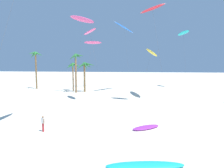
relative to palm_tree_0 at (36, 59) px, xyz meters
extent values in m
cylinder|color=brown|center=(-0.01, -0.03, -3.15)|extent=(0.41, 0.41, 9.83)
cone|color=#287533|center=(0.96, 0.06, 1.33)|extent=(2.23, 0.76, 1.39)
cone|color=#287533|center=(0.46, 0.86, 1.42)|extent=(1.53, 2.21, 1.23)
cone|color=#287533|center=(-0.34, 0.93, 1.42)|extent=(1.24, 2.27, 1.23)
cone|color=#287533|center=(-0.78, 0.04, 1.02)|extent=(1.97, 0.75, 1.90)
cone|color=#287533|center=(-0.57, -0.92, 1.54)|extent=(1.65, 2.17, 1.01)
cone|color=#287533|center=(0.30, -0.89, 1.20)|extent=(1.25, 2.18, 1.61)
cylinder|color=olive|center=(11.21, -3.05, -4.63)|extent=(0.33, 0.33, 6.86)
cone|color=#287533|center=(12.15, -2.97, -1.55)|extent=(2.13, 0.73, 1.22)
cone|color=#287533|center=(11.60, -2.20, -1.59)|extent=(1.38, 2.12, 1.28)
cone|color=#287533|center=(10.39, -2.55, -1.54)|extent=(2.08, 1.57, 1.19)
cone|color=#287533|center=(10.59, -3.58, -1.80)|extent=(1.85, 1.71, 1.64)
cone|color=#287533|center=(11.33, -3.78, -1.89)|extent=(0.86, 1.93, 1.78)
cylinder|color=olive|center=(12.68, -5.50, -3.56)|extent=(0.42, 0.42, 9.00)
cone|color=#23662D|center=(13.61, -5.32, 0.76)|extent=(2.08, 0.94, 0.90)
cone|color=#23662D|center=(13.10, -4.71, 0.57)|extent=(1.45, 2.04, 1.25)
cone|color=#23662D|center=(12.40, -4.72, 0.44)|extent=(1.17, 2.03, 1.48)
cone|color=#23662D|center=(11.93, -5.58, 0.32)|extent=(1.90, 0.73, 1.67)
cone|color=#23662D|center=(12.37, -6.29, 0.45)|extent=(1.23, 2.03, 1.46)
cone|color=#23662D|center=(12.90, -6.16, 0.26)|extent=(1.12, 1.87, 1.76)
cylinder|color=brown|center=(14.45, -4.26, -4.58)|extent=(0.44, 0.44, 6.97)
cone|color=#23662D|center=(15.77, -4.18, -1.37)|extent=(2.78, 0.71, 1.10)
cone|color=#23662D|center=(15.06, -3.20, -1.66)|extent=(1.82, 2.60, 1.65)
cone|color=#23662D|center=(13.97, -3.06, -1.48)|extent=(1.54, 2.75, 1.32)
cone|color=#23662D|center=(13.38, -4.09, -1.88)|extent=(2.57, 0.94, 2.03)
cone|color=#23662D|center=(13.71, -5.11, -1.82)|extent=(2.10, 2.31, 1.93)
cone|color=#23662D|center=(15.03, -5.21, -1.86)|extent=(1.79, 2.46, 1.99)
ellipsoid|color=#EA5193|center=(14.59, 5.27, 4.72)|extent=(5.12, 2.91, 0.91)
ellipsoid|color=red|center=(14.59, 5.27, 4.75)|extent=(4.93, 2.15, 0.41)
cylinder|color=#4C4C51|center=(14.15, 0.48, -1.71)|extent=(0.90, 9.58, 12.71)
ellipsoid|color=blue|center=(23.94, -2.22, 7.47)|extent=(4.93, 8.15, 2.43)
ellipsoid|color=white|center=(23.94, -2.22, 7.50)|extent=(4.51, 7.95, 1.93)
cylinder|color=#4C4C51|center=(24.86, -4.96, -0.33)|extent=(1.87, 5.50, 15.47)
ellipsoid|color=#EA5193|center=(14.31, -4.45, 9.16)|extent=(4.77, 7.47, 1.33)
ellipsoid|color=green|center=(14.31, -4.45, 9.20)|extent=(4.34, 7.34, 0.61)
cylinder|color=#4C4C51|center=(13.72, -5.93, 0.50)|extent=(1.20, 2.97, 17.13)
ellipsoid|color=#EA5193|center=(18.35, -15.26, 4.74)|extent=(4.06, 5.02, 1.28)
ellipsoid|color=orange|center=(18.35, -15.26, 4.78)|extent=(3.41, 4.59, 0.90)
cylinder|color=#4C4C51|center=(20.27, -18.30, -1.71)|extent=(3.86, 6.10, 12.72)
ellipsoid|color=#19B2B7|center=(39.91, 8.05, 7.35)|extent=(3.14, 4.88, 1.49)
ellipsoid|color=green|center=(39.91, 8.05, 7.38)|extent=(2.37, 4.65, 1.12)
cylinder|color=#4C4C51|center=(39.76, 4.10, -0.40)|extent=(0.31, 7.93, 15.34)
ellipsoid|color=yellow|center=(30.03, -8.65, 1.23)|extent=(2.73, 9.10, 2.88)
ellipsoid|color=orange|center=(30.03, -8.65, 1.26)|extent=(1.92, 9.02, 2.06)
cylinder|color=#4C4C51|center=(28.91, -9.80, -3.46)|extent=(2.26, 2.32, 9.21)
ellipsoid|color=red|center=(29.59, -16.08, 8.36)|extent=(4.55, 3.06, 2.18)
ellipsoid|color=white|center=(29.59, -16.08, 8.39)|extent=(4.40, 2.05, 1.56)
cylinder|color=#4C4C51|center=(30.55, -20.19, 0.11)|extent=(1.95, 8.23, 16.36)
ellipsoid|color=#19B2B7|center=(27.70, -39.92, -7.87)|extent=(5.54, 1.97, 0.38)
ellipsoid|color=red|center=(27.70, -39.92, -7.85)|extent=(2.57, 1.34, 0.23)
ellipsoid|color=purple|center=(28.12, -31.21, -7.94)|extent=(3.48, 3.01, 0.25)
ellipsoid|color=white|center=(28.12, -31.21, -7.92)|extent=(1.85, 1.74, 0.15)
cylinder|color=red|center=(17.50, -33.55, -7.61)|extent=(0.14, 0.14, 0.90)
cylinder|color=red|center=(17.36, -33.45, -7.61)|extent=(0.14, 0.14, 0.90)
cube|color=white|center=(17.43, -33.50, -6.90)|extent=(0.36, 0.34, 0.52)
cylinder|color=#9E7051|center=(17.60, -33.63, -6.94)|extent=(0.09, 0.09, 0.56)
cylinder|color=#9E7051|center=(17.26, -33.37, -6.94)|extent=(0.09, 0.09, 0.56)
sphere|color=#9E7051|center=(17.43, -33.50, -6.50)|extent=(0.21, 0.21, 0.21)
camera|label=1|loc=(27.06, -53.61, -0.87)|focal=33.44mm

